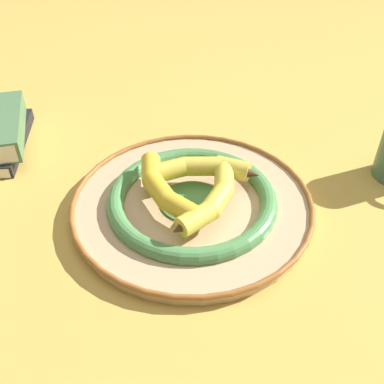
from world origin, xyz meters
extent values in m
plane|color=gold|center=(0.00, 0.00, 0.00)|extent=(2.80, 2.80, 0.00)
cylinder|color=tan|center=(-0.01, -0.01, 0.01)|extent=(0.37, 0.37, 0.02)
torus|color=#4C894C|center=(-0.01, -0.01, 0.02)|extent=(0.26, 0.26, 0.03)
cylinder|color=#4C894C|center=(-0.01, -0.01, 0.02)|extent=(0.10, 0.10, 0.00)
torus|color=#995B28|center=(-0.01, -0.01, 0.02)|extent=(0.37, 0.37, 0.01)
cylinder|color=yellow|center=(0.03, 0.06, 0.05)|extent=(0.05, 0.03, 0.03)
cylinder|color=yellow|center=(-0.02, 0.04, 0.05)|extent=(0.06, 0.05, 0.03)
cylinder|color=yellow|center=(-0.06, 0.01, 0.05)|extent=(0.06, 0.06, 0.03)
sphere|color=yellow|center=(0.00, 0.05, 0.05)|extent=(0.03, 0.03, 0.03)
sphere|color=yellow|center=(-0.04, 0.03, 0.05)|extent=(0.03, 0.03, 0.03)
cone|color=#472D19|center=(0.06, 0.06, 0.05)|extent=(0.03, 0.02, 0.02)
sphere|color=black|center=(-0.08, -0.01, 0.05)|extent=(0.02, 0.02, 0.02)
cylinder|color=gold|center=(-0.09, 0.00, 0.05)|extent=(0.05, 0.06, 0.03)
cylinder|color=gold|center=(-0.05, -0.03, 0.05)|extent=(0.06, 0.06, 0.03)
cylinder|color=gold|center=(-0.01, -0.06, 0.05)|extent=(0.06, 0.04, 0.03)
sphere|color=gold|center=(-0.08, -0.02, 0.05)|extent=(0.03, 0.03, 0.03)
sphere|color=gold|center=(-0.03, -0.05, 0.05)|extent=(0.03, 0.03, 0.03)
cone|color=#472D19|center=(-0.10, 0.03, 0.05)|extent=(0.03, 0.04, 0.02)
sphere|color=black|center=(0.02, -0.06, 0.05)|extent=(0.02, 0.02, 0.02)
cylinder|color=gold|center=(0.01, -0.08, 0.05)|extent=(0.05, 0.06, 0.03)
cylinder|color=gold|center=(0.03, -0.03, 0.05)|extent=(0.04, 0.06, 0.03)
cylinder|color=gold|center=(0.03, 0.03, 0.05)|extent=(0.04, 0.06, 0.03)
sphere|color=gold|center=(0.03, -0.05, 0.05)|extent=(0.03, 0.03, 0.03)
sphere|color=gold|center=(0.04, 0.00, 0.05)|extent=(0.03, 0.03, 0.03)
cone|color=#472D19|center=(0.00, -0.10, 0.05)|extent=(0.03, 0.04, 0.02)
sphere|color=black|center=(0.03, 0.05, 0.05)|extent=(0.02, 0.02, 0.02)
camera|label=1|loc=(0.31, 0.41, 0.47)|focal=42.00mm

